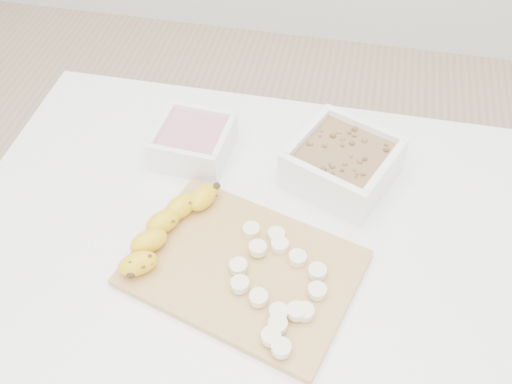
% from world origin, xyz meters
% --- Properties ---
extents(table, '(1.00, 0.70, 0.75)m').
position_xyz_m(table, '(0.00, 0.00, 0.65)').
color(table, white).
rests_on(table, ground).
extents(bowl_yogurt, '(0.14, 0.14, 0.06)m').
position_xyz_m(bowl_yogurt, '(-0.15, 0.16, 0.78)').
color(bowl_yogurt, white).
rests_on(bowl_yogurt, table).
extents(bowl_granola, '(0.22, 0.22, 0.08)m').
position_xyz_m(bowl_granola, '(0.13, 0.15, 0.79)').
color(bowl_granola, white).
rests_on(bowl_granola, table).
extents(cutting_board, '(0.40, 0.33, 0.01)m').
position_xyz_m(cutting_board, '(0.00, -0.09, 0.76)').
color(cutting_board, tan).
rests_on(cutting_board, table).
extents(banana, '(0.17, 0.21, 0.04)m').
position_xyz_m(banana, '(-0.13, -0.05, 0.78)').
color(banana, gold).
rests_on(banana, cutting_board).
extents(banana_slices, '(0.15, 0.23, 0.02)m').
position_xyz_m(banana_slices, '(0.06, -0.12, 0.77)').
color(banana_slices, '#FAEDC2').
rests_on(banana_slices, cutting_board).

